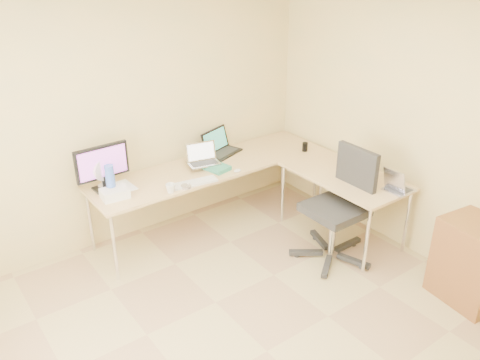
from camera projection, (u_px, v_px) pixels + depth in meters
floor at (267, 351)px, 3.87m from camera, size 4.50×4.50×0.00m
wall_back at (127, 118)px, 4.93m from camera, size 4.50×0.00×4.50m
wall_right at (453, 138)px, 4.43m from camera, size 0.00×4.50×4.50m
desk_main at (212, 196)px, 5.44m from camera, size 2.65×0.70×0.73m
desk_return at (342, 206)px, 5.24m from camera, size 0.70×1.30×0.73m
monitor at (103, 168)px, 4.69m from camera, size 0.53×0.18×0.45m
book_stack at (216, 167)px, 5.18m from camera, size 0.24×0.30×0.04m
laptop_center at (203, 155)px, 5.16m from camera, size 0.37×0.31×0.21m
laptop_black at (222, 142)px, 5.52m from camera, size 0.50×0.44×0.27m
keyboard at (194, 183)px, 4.88m from camera, size 0.48×0.20×0.02m
mouse at (237, 171)px, 5.13m from camera, size 0.10×0.08×0.03m
mug at (171, 188)px, 4.69m from camera, size 0.11×0.11×0.09m
cd_stack at (186, 187)px, 4.80m from camera, size 0.12×0.12×0.03m
water_bottle at (110, 180)px, 4.60m from camera, size 0.11×0.11×0.30m
papers at (123, 187)px, 4.82m from camera, size 0.20×0.28×0.01m
white_box at (115, 193)px, 4.60m from camera, size 0.26×0.20×0.09m
desk_fan at (102, 174)px, 4.76m from camera, size 0.29×0.29×0.28m
black_cup at (305, 147)px, 5.61m from camera, size 0.06×0.06×0.10m
laptop_return at (400, 181)px, 4.71m from camera, size 0.30×0.24×0.20m
office_chair at (334, 213)px, 4.82m from camera, size 0.68×0.68×1.13m
cabinet at (473, 264)px, 4.31m from camera, size 0.52×0.62×0.78m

